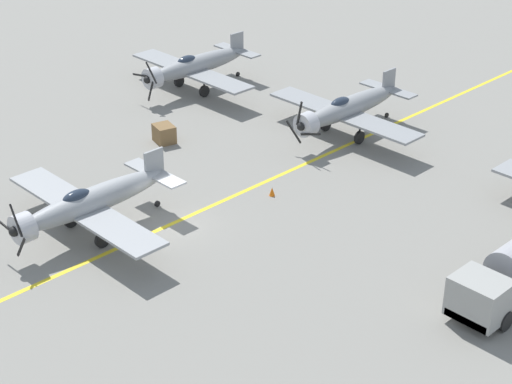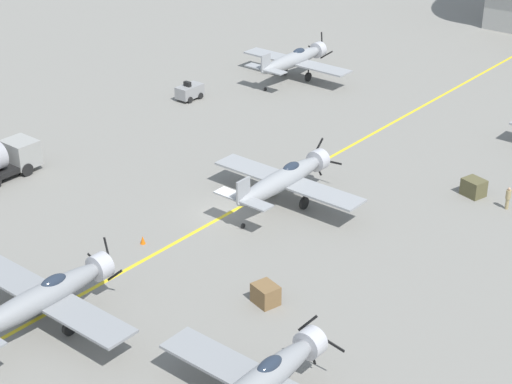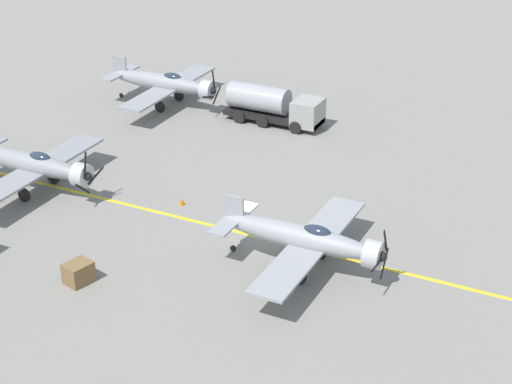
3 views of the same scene
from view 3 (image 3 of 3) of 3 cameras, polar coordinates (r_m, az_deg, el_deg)
The scene contains 8 objects.
ground_plane at distance 51.97m, azimuth 0.19°, elevation -3.02°, with size 400.00×400.00×0.00m, color gray.
taxiway_stripe at distance 51.96m, azimuth 0.19°, elevation -3.02°, with size 0.30×160.00×0.01m, color yellow.
airplane_near_center at distance 58.56m, azimuth -14.69°, elevation 1.83°, with size 12.00×9.98×3.78m.
airplane_near_left at distance 72.05m, azimuth -6.07°, elevation 7.24°, with size 12.00×9.98×3.78m.
airplane_mid_center at distance 47.84m, azimuth 3.27°, elevation -3.11°, with size 12.00×9.98×3.66m.
fuel_tanker at distance 68.14m, azimuth 1.21°, elevation 5.79°, with size 2.67×8.00×2.98m.
supply_crate_by_tanker at distance 48.32m, azimuth -11.76°, elevation -5.29°, with size 1.46×1.21×1.21m, color brown.
traffic_cone at distance 55.78m, azimuth -4.97°, elevation -0.61°, with size 0.36×0.36×0.55m, color orange.
Camera 3 is at (40.49, 20.09, 25.64)m, focal length 60.00 mm.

